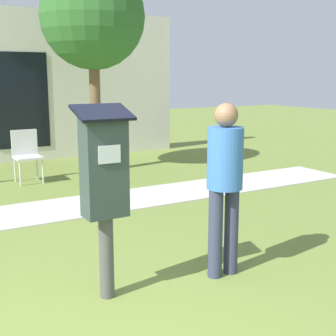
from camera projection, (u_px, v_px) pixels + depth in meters
name	position (u px, v px, depth m)	size (l,w,h in m)	color
parking_meter	(104.00, 177.00, 3.71)	(0.44, 0.31, 1.59)	#4C4C4C
person_standing	(225.00, 176.00, 4.16)	(0.32, 0.32, 1.58)	#333851
outdoor_chair_right	(26.00, 152.00, 8.05)	(0.44, 0.44, 0.90)	silver
tree	(93.00, 18.00, 8.46)	(1.90, 1.90, 3.82)	brown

